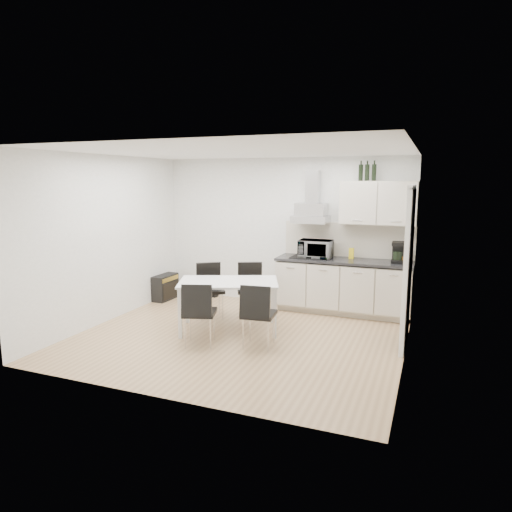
{
  "coord_description": "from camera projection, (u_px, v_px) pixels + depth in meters",
  "views": [
    {
      "loc": [
        2.51,
        -5.73,
        2.23
      ],
      "look_at": [
        0.06,
        0.49,
        1.1
      ],
      "focal_mm": 32.0,
      "sensor_mm": 36.0,
      "label": 1
    }
  ],
  "objects": [
    {
      "name": "ground",
      "position": [
        239.0,
        337.0,
        6.53
      ],
      "size": [
        4.5,
        4.5,
        0.0
      ],
      "primitive_type": "plane",
      "color": "tan",
      "rests_on": "ground"
    },
    {
      "name": "wall_back",
      "position": [
        284.0,
        232.0,
        8.15
      ],
      "size": [
        4.5,
        0.1,
        2.6
      ],
      "primitive_type": "cube",
      "color": "white",
      "rests_on": "ground"
    },
    {
      "name": "wall_front",
      "position": [
        158.0,
        275.0,
        4.48
      ],
      "size": [
        4.5,
        0.1,
        2.6
      ],
      "primitive_type": "cube",
      "color": "white",
      "rests_on": "ground"
    },
    {
      "name": "wall_left",
      "position": [
        107.0,
        239.0,
        7.13
      ],
      "size": [
        0.1,
        4.0,
        2.6
      ],
      "primitive_type": "cube",
      "color": "white",
      "rests_on": "ground"
    },
    {
      "name": "wall_right",
      "position": [
        410.0,
        257.0,
        5.5
      ],
      "size": [
        0.1,
        4.0,
        2.6
      ],
      "primitive_type": "cube",
      "color": "white",
      "rests_on": "ground"
    },
    {
      "name": "ceiling",
      "position": [
        238.0,
        151.0,
        6.1
      ],
      "size": [
        4.5,
        4.5,
        0.0
      ],
      "primitive_type": "plane",
      "color": "white",
      "rests_on": "wall_back"
    },
    {
      "name": "doorway",
      "position": [
        408.0,
        269.0,
        6.07
      ],
      "size": [
        0.08,
        1.04,
        2.1
      ],
      "primitive_type": "cube",
      "color": "white",
      "rests_on": "ground"
    },
    {
      "name": "kitchenette",
      "position": [
        347.0,
        264.0,
        7.56
      ],
      "size": [
        2.22,
        0.64,
        2.52
      ],
      "color": "beige",
      "rests_on": "ground"
    },
    {
      "name": "dining_table",
      "position": [
        228.0,
        286.0,
        6.71
      ],
      "size": [
        1.64,
        1.29,
        0.75
      ],
      "rotation": [
        0.0,
        0.0,
        0.38
      ],
      "color": "white",
      "rests_on": "ground"
    },
    {
      "name": "chair_far_left",
      "position": [
        210.0,
        291.0,
        7.37
      ],
      "size": [
        0.65,
        0.66,
        0.88
      ],
      "primitive_type": null,
      "rotation": [
        0.0,
        0.0,
        3.76
      ],
      "color": "black",
      "rests_on": "ground"
    },
    {
      "name": "chair_far_right",
      "position": [
        251.0,
        291.0,
        7.41
      ],
      "size": [
        0.61,
        0.64,
        0.88
      ],
      "primitive_type": null,
      "rotation": [
        0.0,
        0.0,
        3.58
      ],
      "color": "black",
      "rests_on": "ground"
    },
    {
      "name": "chair_near_left",
      "position": [
        200.0,
        313.0,
        6.15
      ],
      "size": [
        0.57,
        0.61,
        0.88
      ],
      "primitive_type": null,
      "rotation": [
        0.0,
        0.0,
        0.31
      ],
      "color": "black",
      "rests_on": "ground"
    },
    {
      "name": "chair_near_right",
      "position": [
        259.0,
        315.0,
        6.08
      ],
      "size": [
        0.49,
        0.55,
        0.88
      ],
      "primitive_type": null,
      "rotation": [
        0.0,
        0.0,
        0.11
      ],
      "color": "black",
      "rests_on": "ground"
    },
    {
      "name": "guitar_amp",
      "position": [
        165.0,
        287.0,
        8.52
      ],
      "size": [
        0.26,
        0.57,
        0.47
      ],
      "rotation": [
        0.0,
        0.0,
        -0.04
      ],
      "color": "black",
      "rests_on": "ground"
    },
    {
      "name": "floor_speaker",
      "position": [
        213.0,
        289.0,
        8.75
      ],
      "size": [
        0.2,
        0.19,
        0.29
      ],
      "primitive_type": "cube",
      "rotation": [
        0.0,
        0.0,
        -0.19
      ],
      "color": "black",
      "rests_on": "ground"
    }
  ]
}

